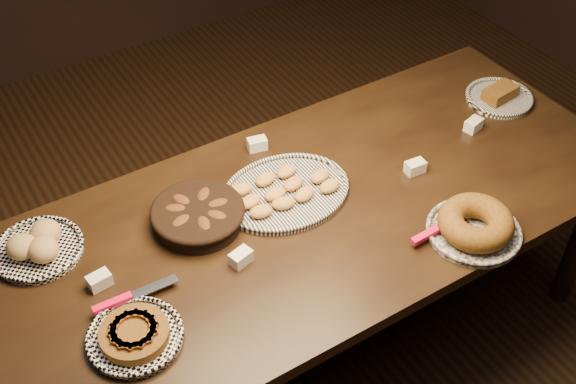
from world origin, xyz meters
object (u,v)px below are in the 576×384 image
buffet_table (304,227)px  bundt_cake_plate (475,226)px  madeleine_platter (285,191)px  apple_tart_plate (135,335)px

buffet_table → bundt_cake_plate: size_ratio=6.45×
madeleine_platter → bundt_cake_plate: 0.64m
buffet_table → bundt_cake_plate: (0.41, -0.38, 0.11)m
buffet_table → bundt_cake_plate: bearing=-42.9°
apple_tart_plate → madeleine_platter: apple_tart_plate is taller
apple_tart_plate → bundt_cake_plate: bundt_cake_plate is taller
madeleine_platter → buffet_table: bearing=-93.5°
madeleine_platter → bundt_cake_plate: bundt_cake_plate is taller
bundt_cake_plate → madeleine_platter: bearing=153.1°
bundt_cake_plate → apple_tart_plate: bearing=-168.4°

